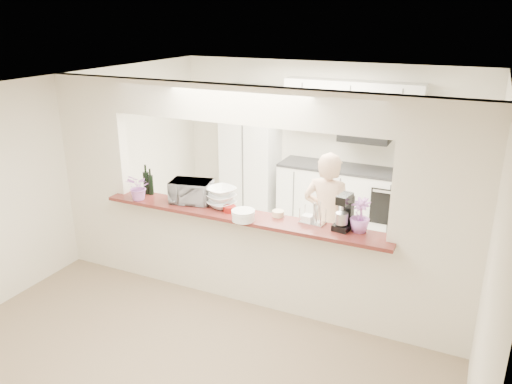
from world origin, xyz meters
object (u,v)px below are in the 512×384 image
Objects in this scene: refrigerator at (455,188)px; stand_mixer at (345,213)px; toaster_oven at (191,192)px; person at (327,220)px.

refrigerator reaches higher than stand_mixer.
toaster_oven is 1.25× the size of stand_mixer.
stand_mixer is at bearing -12.23° from toaster_oven.
person is (-1.31, -1.85, -0.02)m from refrigerator.
stand_mixer is 0.94m from person.
refrigerator is at bearing 70.56° from stand_mixer.
refrigerator is 4.50× the size of stand_mixer.
refrigerator is at bearing -124.01° from person.
toaster_oven is at bearing 28.96° from person.
toaster_oven is 1.84m from stand_mixer.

